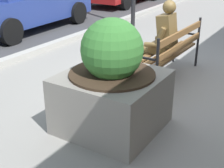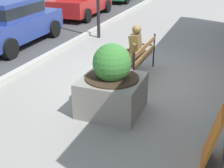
{
  "view_description": "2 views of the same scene",
  "coord_description": "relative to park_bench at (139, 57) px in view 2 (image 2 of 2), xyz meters",
  "views": [
    {
      "loc": [
        -4.8,
        -2.1,
        2.16
      ],
      "look_at": [
        -1.73,
        -0.16,
        0.6
      ],
      "focal_mm": 51.37,
      "sensor_mm": 36.0,
      "label": 1
    },
    {
      "loc": [
        -6.75,
        -2.1,
        3.0
      ],
      "look_at": [
        -1.73,
        -0.16,
        0.6
      ],
      "focal_mm": 47.91,
      "sensor_mm": 36.0,
      "label": 2
    }
  ],
  "objects": [
    {
      "name": "park_bench",
      "position": [
        0.0,
        0.0,
        0.0
      ],
      "size": [
        1.81,
        0.57,
        0.95
      ],
      "color": "brown",
      "rests_on": "ground"
    },
    {
      "name": "curb_stone",
      "position": [
        -0.21,
        3.04,
        -0.48
      ],
      "size": [
        60.0,
        0.2,
        0.12
      ],
      "primitive_type": "cube",
      "color": "#B2AFA8",
      "rests_on": "ground"
    },
    {
      "name": "parked_car_blue",
      "position": [
        1.21,
        4.89,
        0.3
      ],
      "size": [
        4.15,
        2.02,
        1.56
      ],
      "color": "navy",
      "rests_on": "ground"
    },
    {
      "name": "ground_plane",
      "position": [
        -0.21,
        0.14,
        -0.54
      ],
      "size": [
        80.0,
        80.0,
        0.0
      ],
      "primitive_type": "plane",
      "color": "gray"
    },
    {
      "name": "concrete_planter",
      "position": [
        -1.94,
        -0.02,
        0.02
      ],
      "size": [
        1.18,
        1.18,
        1.42
      ],
      "color": "gray",
      "rests_on": "ground"
    },
    {
      "name": "leaning_signboard",
      "position": [
        -2.96,
        -2.01,
        -0.09
      ],
      "size": [
        0.7,
        0.23,
        0.89
      ],
      "primitive_type": "cube",
      "rotation": [
        0.21,
        0.0,
        0.0
      ],
      "color": "#C6661E",
      "rests_on": "ground"
    },
    {
      "name": "bronze_statue_seated",
      "position": [
        -0.06,
        0.21,
        0.12
      ],
      "size": [
        0.63,
        0.77,
        1.37
      ],
      "color": "brown",
      "rests_on": "ground"
    }
  ]
}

